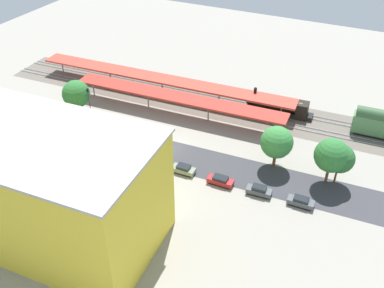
{
  "coord_description": "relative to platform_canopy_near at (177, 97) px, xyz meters",
  "views": [
    {
      "loc": [
        -33.79,
        61.79,
        50.69
      ],
      "look_at": [
        -5.54,
        3.02,
        4.45
      ],
      "focal_mm": 39.91,
      "sensor_mm": 36.0,
      "label": 1
    }
  ],
  "objects": [
    {
      "name": "street_asphalt",
      "position": [
        -5.29,
        14.49,
        -4.35
      ],
      "size": [
        108.63,
        14.73,
        0.01
      ],
      "primitive_type": "cube",
      "rotation": [
        0.0,
        0.0,
        0.05
      ],
      "color": "#38383D",
      "rests_on": "ground"
    },
    {
      "name": "street_tree_3",
      "position": [
        -25.32,
        8.98,
        1.12
      ],
      "size": [
        6.1,
        6.1,
        8.53
      ],
      "color": "brown",
      "rests_on": "ground"
    },
    {
      "name": "locomotive",
      "position": [
        -20.84,
        -10.4,
        -2.47
      ],
      "size": [
        15.13,
        3.65,
        5.22
      ],
      "color": "black",
      "rests_on": "ground"
    },
    {
      "name": "box_truck_0",
      "position": [
        6.8,
        24.53,
        -2.59
      ],
      "size": [
        10.28,
        4.0,
        3.57
      ],
      "color": "black",
      "rests_on": "ground"
    },
    {
      "name": "platform_canopy_near",
      "position": [
        0.0,
        0.0,
        0.0
      ],
      "size": [
        49.79,
        7.38,
        4.59
      ],
      "color": "#A82D23",
      "rests_on": "ground"
    },
    {
      "name": "parked_car_3",
      "position": [
        -10.72,
        18.35,
        -3.61
      ],
      "size": [
        4.47,
        2.01,
        1.64
      ],
      "color": "black",
      "rests_on": "ground"
    },
    {
      "name": "track_rails",
      "position": [
        -5.29,
        -7.79,
        -4.17
      ],
      "size": [
        108.16,
        12.53,
        0.12
      ],
      "color": "#9E9EA8",
      "rests_on": "ground"
    },
    {
      "name": "street_tree_1",
      "position": [
        -36.72,
        8.92,
        1.05
      ],
      "size": [
        5.21,
        5.21,
        8.02
      ],
      "color": "brown",
      "rests_on": "ground"
    },
    {
      "name": "construction_building",
      "position": [
        2.71,
        40.32,
        4.55
      ],
      "size": [
        37.65,
        20.08,
        17.8
      ],
      "primitive_type": "cube",
      "rotation": [
        0.0,
        0.0,
        0.05
      ],
      "color": "yellow",
      "rests_on": "ground"
    },
    {
      "name": "street_tree_2",
      "position": [
        -35.28,
        9.59,
        1.71
      ],
      "size": [
        6.11,
        6.11,
        9.13
      ],
      "color": "brown",
      "rests_on": "ground"
    },
    {
      "name": "parked_car_1",
      "position": [
        -25.33,
        18.01,
        -3.56
      ],
      "size": [
        4.54,
        2.09,
        1.78
      ],
      "color": "black",
      "rests_on": "ground"
    },
    {
      "name": "parked_car_5",
      "position": [
        3.07,
        18.22,
        -3.59
      ],
      "size": [
        4.44,
        1.87,
        1.68
      ],
      "color": "black",
      "rests_on": "ground"
    },
    {
      "name": "parked_car_0",
      "position": [
        -32.63,
        17.62,
        -3.6
      ],
      "size": [
        4.55,
        1.84,
        1.67
      ],
      "color": "black",
      "rests_on": "ground"
    },
    {
      "name": "traffic_light",
      "position": [
        16.78,
        9.73,
        0.43
      ],
      "size": [
        0.5,
        0.36,
        7.31
      ],
      "color": "#333333",
      "rests_on": "ground"
    },
    {
      "name": "parked_car_2",
      "position": [
        -18.18,
        18.41,
        -3.6
      ],
      "size": [
        4.81,
        1.93,
        1.66
      ],
      "color": "black",
      "rests_on": "ground"
    },
    {
      "name": "ground_plane",
      "position": [
        -5.29,
        11.93,
        -4.35
      ],
      "size": [
        173.29,
        173.29,
        0.0
      ],
      "primitive_type": "plane",
      "color": "gray",
      "rests_on": "ground"
    },
    {
      "name": "parked_car_4",
      "position": [
        -3.47,
        18.47,
        -3.61
      ],
      "size": [
        4.18,
        2.14,
        1.64
      ],
      "color": "black",
      "rests_on": "ground"
    },
    {
      "name": "rail_bed",
      "position": [
        -5.29,
        -7.79,
        -4.35
      ],
      "size": [
        108.85,
        18.95,
        0.01
      ],
      "primitive_type": "cube",
      "rotation": [
        0.0,
        0.0,
        0.05
      ],
      "color": "#665E54",
      "rests_on": "ground"
    },
    {
      "name": "platform_canopy_far",
      "position": [
        7.99,
        -7.29,
        -0.53
      ],
      "size": [
        65.84,
        8.31,
        4.07
      ],
      "color": "#C63D2D",
      "rests_on": "ground"
    },
    {
      "name": "street_tree_0",
      "position": [
        20.17,
        9.7,
        0.8
      ],
      "size": [
        6.17,
        6.17,
        8.25
      ],
      "color": "brown",
      "rests_on": "ground"
    },
    {
      "name": "construction_roof_slab",
      "position": [
        2.71,
        40.32,
        13.65
      ],
      "size": [
        38.28,
        20.71,
        0.4
      ],
      "primitive_type": "cube",
      "rotation": [
        0.0,
        0.0,
        0.05
      ],
      "color": "#ADA89E",
      "rests_on": "construction_building"
    }
  ]
}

